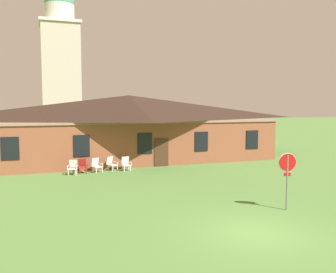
{
  "coord_description": "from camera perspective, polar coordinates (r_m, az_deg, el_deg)",
  "views": [
    {
      "loc": [
        -7.07,
        -10.69,
        4.55
      ],
      "look_at": [
        -0.22,
        8.79,
        2.75
      ],
      "focal_mm": 38.52,
      "sensor_mm": 36.0,
      "label": 1
    }
  ],
  "objects": [
    {
      "name": "stop_sign",
      "position": [
        16.41,
        18.37,
        -5.03
      ],
      "size": [
        0.79,
        0.2,
        2.5
      ],
      "color": "slate",
      "rests_on": "ground"
    },
    {
      "name": "lawn_chair_left_end",
      "position": [
        25.04,
        -11.25,
        -4.43
      ],
      "size": [
        0.78,
        0.83,
        0.96
      ],
      "color": "white",
      "rests_on": "ground"
    },
    {
      "name": "lawn_chair_near_door",
      "position": [
        24.94,
        -13.37,
        -4.5
      ],
      "size": [
        0.65,
        0.67,
        0.96
      ],
      "color": "maroon",
      "rests_on": "ground"
    },
    {
      "name": "dome_tower",
      "position": [
        50.19,
        -16.61,
        10.63
      ],
      "size": [
        5.18,
        5.18,
        21.01
      ],
      "color": "#BCB29E",
      "rests_on": "ground"
    },
    {
      "name": "ground_plane",
      "position": [
        13.6,
        13.72,
        -14.7
      ],
      "size": [
        200.0,
        200.0,
        0.0
      ],
      "primitive_type": "plane",
      "color": "#517A38"
    },
    {
      "name": "lawn_chair_middle",
      "position": [
        25.52,
        -8.95,
        -4.21
      ],
      "size": [
        0.84,
        0.87,
        0.96
      ],
      "color": "silver",
      "rests_on": "ground"
    },
    {
      "name": "brick_building",
      "position": [
        31.09,
        -6.21,
        1.63
      ],
      "size": [
        23.5,
        10.4,
        5.39
      ],
      "color": "brown",
      "rests_on": "ground"
    },
    {
      "name": "lawn_chair_right_end",
      "position": [
        25.36,
        -6.67,
        -4.24
      ],
      "size": [
        0.67,
        0.7,
        0.96
      ],
      "color": "white",
      "rests_on": "ground"
    },
    {
      "name": "lawn_chair_by_porch",
      "position": [
        24.52,
        -14.82,
        -4.69
      ],
      "size": [
        0.74,
        0.79,
        0.96
      ],
      "color": "silver",
      "rests_on": "ground"
    }
  ]
}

